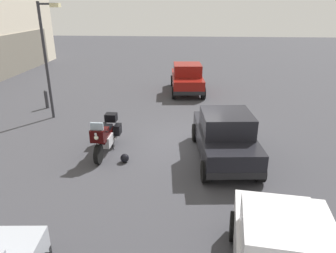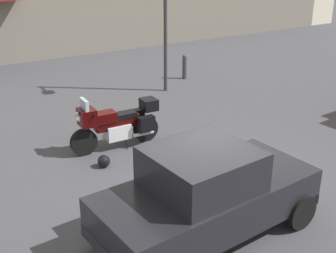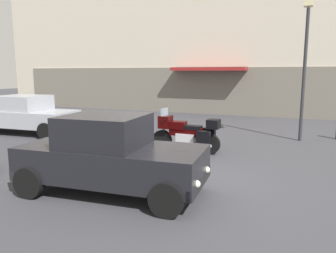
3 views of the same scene
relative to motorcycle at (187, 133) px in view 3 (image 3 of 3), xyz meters
The scene contains 7 objects.
ground_plane 2.88m from the motorcycle, 76.26° to the right, with size 80.00×80.00×0.00m, color #38383D.
building_facade_rear 11.74m from the motorcycle, 86.47° to the left, with size 36.59×3.40×10.48m.
motorcycle is the anchor object (origin of this frame).
helmet 1.16m from the motorcycle, 132.05° to the right, with size 0.28×0.28×0.28m, color black.
car_sedan_far 7.39m from the motorcycle, behind, with size 4.67×2.22×1.56m.
car_wagon_end 4.00m from the motorcycle, 93.50° to the right, with size 3.98×2.09×1.64m.
streetlamp_curbside 5.09m from the motorcycle, 43.51° to the left, with size 0.28×0.94×4.87m.
Camera 3 is at (2.77, -6.84, 2.50)m, focal length 34.99 mm.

